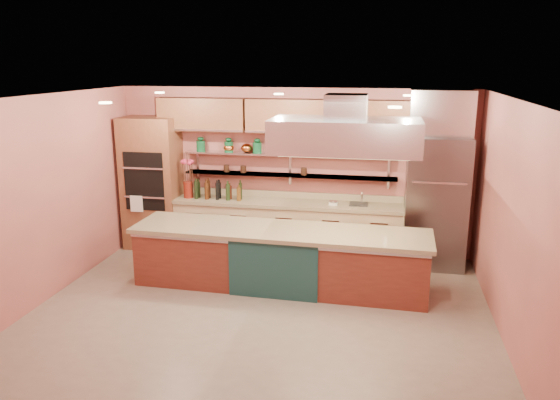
% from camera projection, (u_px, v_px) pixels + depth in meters
% --- Properties ---
extents(floor, '(6.00, 5.00, 0.02)m').
position_uv_depth(floor, '(262.00, 310.00, 7.30)').
color(floor, gray).
rests_on(floor, ground).
extents(ceiling, '(6.00, 5.00, 0.02)m').
position_uv_depth(ceiling, '(260.00, 97.00, 6.60)').
color(ceiling, black).
rests_on(ceiling, wall_back).
extents(wall_back, '(6.00, 0.04, 2.80)m').
position_uv_depth(wall_back, '(293.00, 171.00, 9.32)').
color(wall_back, '#B15C53').
rests_on(wall_back, floor).
extents(wall_front, '(6.00, 0.04, 2.80)m').
position_uv_depth(wall_front, '(194.00, 286.00, 4.57)').
color(wall_front, '#B15C53').
rests_on(wall_front, floor).
extents(wall_left, '(0.04, 5.00, 2.80)m').
position_uv_depth(wall_left, '(48.00, 198.00, 7.50)').
color(wall_left, '#B15C53').
rests_on(wall_left, floor).
extents(wall_right, '(0.04, 5.00, 2.80)m').
position_uv_depth(wall_right, '(510.00, 221.00, 6.39)').
color(wall_right, '#B15C53').
rests_on(wall_right, floor).
extents(oven_stack, '(0.95, 0.64, 2.30)m').
position_uv_depth(oven_stack, '(152.00, 183.00, 9.53)').
color(oven_stack, brown).
rests_on(oven_stack, floor).
extents(refrigerator, '(0.95, 0.72, 2.10)m').
position_uv_depth(refrigerator, '(436.00, 202.00, 8.64)').
color(refrigerator, slate).
rests_on(refrigerator, floor).
extents(back_counter, '(3.84, 0.64, 0.93)m').
position_uv_depth(back_counter, '(287.00, 228.00, 9.28)').
color(back_counter, tan).
rests_on(back_counter, floor).
extents(wall_shelf_lower, '(3.60, 0.26, 0.03)m').
position_uv_depth(wall_shelf_lower, '(289.00, 175.00, 9.22)').
color(wall_shelf_lower, silver).
rests_on(wall_shelf_lower, wall_back).
extents(wall_shelf_upper, '(3.60, 0.26, 0.03)m').
position_uv_depth(wall_shelf_upper, '(289.00, 155.00, 9.14)').
color(wall_shelf_upper, silver).
rests_on(wall_shelf_upper, wall_back).
extents(upper_cabinets, '(4.60, 0.36, 0.55)m').
position_uv_depth(upper_cabinets, '(292.00, 116.00, 8.92)').
color(upper_cabinets, brown).
rests_on(upper_cabinets, wall_back).
extents(range_hood, '(2.00, 1.00, 0.45)m').
position_uv_depth(range_hood, '(345.00, 136.00, 7.34)').
color(range_hood, silver).
rests_on(range_hood, ceiling).
extents(ceiling_downlights, '(4.00, 2.80, 0.02)m').
position_uv_depth(ceiling_downlights, '(263.00, 99.00, 6.80)').
color(ceiling_downlights, '#FFE5A5').
rests_on(ceiling_downlights, ceiling).
extents(island, '(4.23, 1.03, 0.88)m').
position_uv_depth(island, '(280.00, 258.00, 7.96)').
color(island, maroon).
rests_on(island, floor).
extents(flower_vase, '(0.17, 0.17, 0.28)m').
position_uv_depth(flower_vase, '(188.00, 190.00, 9.40)').
color(flower_vase, maroon).
rests_on(flower_vase, back_counter).
extents(oil_bottle_cluster, '(0.91, 0.53, 0.28)m').
position_uv_depth(oil_bottle_cluster, '(218.00, 191.00, 9.30)').
color(oil_bottle_cluster, black).
rests_on(oil_bottle_cluster, back_counter).
extents(kitchen_scale, '(0.17, 0.15, 0.08)m').
position_uv_depth(kitchen_scale, '(333.00, 202.00, 8.96)').
color(kitchen_scale, silver).
rests_on(kitchen_scale, back_counter).
extents(bar_faucet, '(0.04, 0.04, 0.23)m').
position_uv_depth(bar_faucet, '(362.00, 198.00, 8.96)').
color(bar_faucet, white).
rests_on(bar_faucet, back_counter).
extents(copper_kettle, '(0.24, 0.24, 0.15)m').
position_uv_depth(copper_kettle, '(247.00, 148.00, 9.25)').
color(copper_kettle, '#B8612A').
rests_on(copper_kettle, wall_shelf_upper).
extents(green_canister, '(0.17, 0.17, 0.16)m').
position_uv_depth(green_canister, '(274.00, 149.00, 9.16)').
color(green_canister, '#0E4323').
rests_on(green_canister, wall_shelf_upper).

